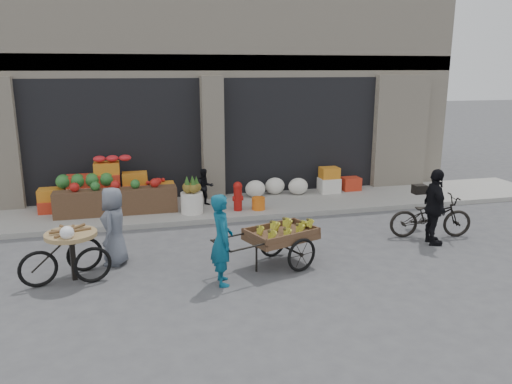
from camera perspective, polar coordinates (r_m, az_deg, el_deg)
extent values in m
plane|color=#424244|center=(8.78, 0.64, -9.26)|extent=(80.00, 80.00, 0.00)
cube|color=gray|center=(12.55, -4.17, -1.79)|extent=(18.00, 2.20, 0.12)
cube|color=beige|center=(16.13, -7.05, 14.02)|extent=(14.00, 6.00, 7.00)
cube|color=gray|center=(13.31, -5.43, 14.51)|extent=(14.00, 0.30, 0.40)
cube|color=black|center=(13.92, -15.85, 6.05)|extent=(4.40, 1.60, 3.10)
cube|color=black|center=(14.64, 4.02, 6.91)|extent=(4.40, 1.60, 3.10)
cube|color=beige|center=(13.23, -5.11, 6.14)|extent=(0.55, 0.80, 3.22)
cube|color=brown|center=(12.14, -15.65, -1.07)|extent=(2.80, 0.45, 0.60)
sphere|color=#1E5923|center=(12.57, -18.93, 1.26)|extent=(0.34, 0.34, 0.34)
cylinder|color=silver|center=(11.88, -7.33, -1.23)|extent=(0.52, 0.52, 0.50)
cylinder|color=#A5140F|center=(12.00, -2.09, -0.82)|extent=(0.20, 0.20, 0.56)
sphere|color=#A5140F|center=(11.92, -2.11, 0.67)|extent=(0.22, 0.22, 0.22)
cylinder|color=orange|center=(12.10, 0.28, -1.32)|extent=(0.32, 0.32, 0.30)
ellipsoid|color=silver|center=(13.42, 2.41, 0.51)|extent=(1.70, 0.60, 0.44)
imported|color=black|center=(12.46, -5.88, 0.55)|extent=(0.51, 0.43, 0.93)
cube|color=brown|center=(8.94, 2.88, -5.07)|extent=(1.39, 1.14, 0.11)
torus|color=black|center=(8.78, 5.23, -7.19)|extent=(0.59, 0.25, 0.60)
torus|color=black|center=(9.42, 1.96, -5.65)|extent=(0.59, 0.25, 0.60)
cylinder|color=black|center=(8.75, 0.05, -7.57)|extent=(0.05, 0.05, 0.50)
imported|color=navy|center=(8.14, -3.93, -5.45)|extent=(0.37, 0.56, 1.52)
cylinder|color=#9E7F51|center=(8.79, -20.41, -4.58)|extent=(1.05, 1.05, 0.07)
cube|color=black|center=(8.92, -20.19, -7.02)|extent=(0.10, 0.10, 0.80)
torus|color=black|center=(8.74, -18.14, -7.91)|extent=(0.61, 0.24, 0.62)
torus|color=black|center=(9.25, -18.98, -6.75)|extent=(0.61, 0.24, 0.62)
torus|color=black|center=(8.88, -23.64, -8.07)|extent=(0.61, 0.24, 0.62)
imported|color=slate|center=(9.31, -15.93, -3.77)|extent=(0.61, 0.79, 1.42)
imported|color=black|center=(11.07, 19.33, -2.63)|extent=(1.80, 0.94, 0.90)
imported|color=black|center=(10.55, 19.74, -1.64)|extent=(0.56, 0.96, 1.55)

